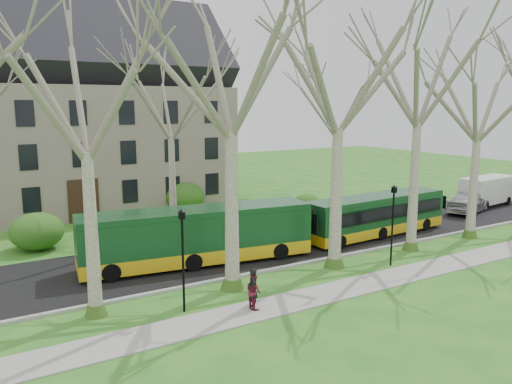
% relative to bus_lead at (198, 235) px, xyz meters
% --- Properties ---
extents(ground, '(120.00, 120.00, 0.00)m').
position_rel_bus_lead_xyz_m(ground, '(2.84, -4.56, -1.62)').
color(ground, '#266B1E').
rests_on(ground, ground).
extents(sidewalk, '(70.00, 2.00, 0.06)m').
position_rel_bus_lead_xyz_m(sidewalk, '(2.84, -7.06, -1.59)').
color(sidewalk, gray).
rests_on(sidewalk, ground).
extents(road, '(80.00, 8.00, 0.06)m').
position_rel_bus_lead_xyz_m(road, '(2.84, 0.94, -1.59)').
color(road, black).
rests_on(road, ground).
extents(curb, '(80.00, 0.25, 0.14)m').
position_rel_bus_lead_xyz_m(curb, '(2.84, -3.06, -1.55)').
color(curb, '#A5A39E').
rests_on(curb, ground).
extents(building, '(26.50, 12.20, 16.00)m').
position_rel_bus_lead_xyz_m(building, '(-3.16, 19.44, 6.44)').
color(building, gray).
rests_on(building, ground).
extents(tree_row_verge, '(49.00, 7.00, 14.00)m').
position_rel_bus_lead_xyz_m(tree_row_verge, '(2.84, -4.26, 5.38)').
color(tree_row_verge, gray).
rests_on(tree_row_verge, ground).
extents(tree_row_far, '(33.00, 7.00, 12.00)m').
position_rel_bus_lead_xyz_m(tree_row_far, '(1.51, 6.44, 4.38)').
color(tree_row_far, gray).
rests_on(tree_row_far, ground).
extents(lamp_row, '(36.22, 0.22, 4.30)m').
position_rel_bus_lead_xyz_m(lamp_row, '(2.84, -5.56, 0.95)').
color(lamp_row, black).
rests_on(lamp_row, ground).
extents(hedges, '(30.60, 8.60, 2.00)m').
position_rel_bus_lead_xyz_m(hedges, '(-1.83, 9.44, -0.62)').
color(hedges, '#2F5F1B').
rests_on(hedges, ground).
extents(bus_lead, '(12.75, 4.22, 3.13)m').
position_rel_bus_lead_xyz_m(bus_lead, '(0.00, 0.00, 0.00)').
color(bus_lead, '#12421F').
rests_on(bus_lead, road).
extents(bus_follow, '(11.06, 2.92, 2.74)m').
position_rel_bus_lead_xyz_m(bus_follow, '(12.57, -0.53, -0.20)').
color(bus_follow, '#12421F').
rests_on(bus_follow, road).
extents(sedan, '(5.82, 3.88, 1.57)m').
position_rel_bus_lead_xyz_m(sedan, '(23.96, 0.93, -0.78)').
color(sedan, '#B5B5BA').
rests_on(sedan, road).
extents(van_a, '(5.84, 2.65, 2.47)m').
position_rel_bus_lead_xyz_m(van_a, '(27.72, 1.82, -0.33)').
color(van_a, silver).
rests_on(van_a, road).
extents(pedestrian_a, '(0.61, 0.75, 1.77)m').
position_rel_bus_lead_xyz_m(pedestrian_a, '(-0.59, -6.84, -0.68)').
color(pedestrian_a, black).
rests_on(pedestrian_a, sidewalk).
extents(pedestrian_b, '(0.61, 0.76, 1.49)m').
position_rel_bus_lead_xyz_m(pedestrian_b, '(-0.54, -6.85, -0.82)').
color(pedestrian_b, maroon).
rests_on(pedestrian_b, sidewalk).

